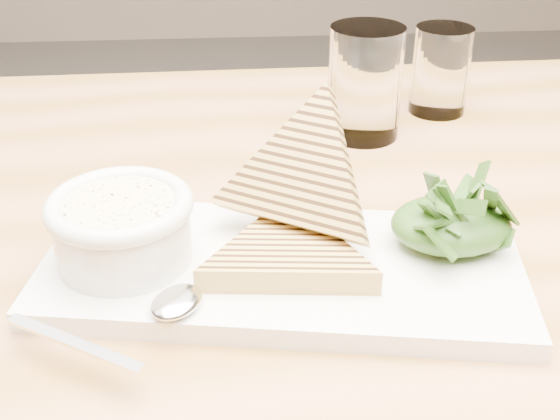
{
  "coord_description": "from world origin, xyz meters",
  "views": [
    {
      "loc": [
        -0.19,
        -0.6,
        1.06
      ],
      "look_at": [
        -0.16,
        -0.14,
        0.79
      ],
      "focal_mm": 45.0,
      "sensor_mm": 36.0,
      "label": 1
    }
  ],
  "objects": [
    {
      "name": "table_top",
      "position": [
        -0.12,
        -0.1,
        0.72
      ],
      "size": [
        1.32,
        0.9,
        0.04
      ],
      "primitive_type": "cube",
      "rotation": [
        0.0,
        0.0,
        0.02
      ],
      "color": "#B0754D",
      "rests_on": "ground"
    },
    {
      "name": "platter",
      "position": [
        -0.16,
        -0.16,
        0.75
      ],
      "size": [
        0.39,
        0.22,
        0.02
      ],
      "primitive_type": "cube",
      "rotation": [
        0.0,
        0.0,
        -0.16
      ],
      "color": "white",
      "rests_on": "table_top"
    },
    {
      "name": "soup_bowl",
      "position": [
        -0.28,
        -0.15,
        0.78
      ],
      "size": [
        0.1,
        0.1,
        0.04
      ],
      "primitive_type": "cylinder",
      "color": "white",
      "rests_on": "platter"
    },
    {
      "name": "soup",
      "position": [
        -0.28,
        -0.15,
        0.8
      ],
      "size": [
        0.09,
        0.09,
        0.01
      ],
      "primitive_type": "cylinder",
      "color": "#FDE4A6",
      "rests_on": "soup_bowl"
    },
    {
      "name": "bowl_rim",
      "position": [
        -0.28,
        -0.15,
        0.8
      ],
      "size": [
        0.11,
        0.11,
        0.01
      ],
      "primitive_type": "torus",
      "color": "white",
      "rests_on": "soup_bowl"
    },
    {
      "name": "sandwich_flat",
      "position": [
        -0.15,
        -0.16,
        0.77
      ],
      "size": [
        0.17,
        0.17,
        0.02
      ],
      "primitive_type": null,
      "rotation": [
        0.0,
        0.0,
        -0.09
      ],
      "color": "#B38C42",
      "rests_on": "platter"
    },
    {
      "name": "sandwich_lean",
      "position": [
        -0.14,
        -0.12,
        0.81
      ],
      "size": [
        0.22,
        0.22,
        0.17
      ],
      "primitive_type": null,
      "rotation": [
        0.86,
        0.0,
        -0.55
      ],
      "color": "#B38C42",
      "rests_on": "sandwich_flat"
    },
    {
      "name": "salad_base",
      "position": [
        -0.02,
        -0.14,
        0.77
      ],
      "size": [
        0.09,
        0.07,
        0.04
      ],
      "primitive_type": "ellipsoid",
      "color": "#17370F",
      "rests_on": "platter"
    },
    {
      "name": "arugula_pile",
      "position": [
        -0.02,
        -0.14,
        0.78
      ],
      "size": [
        0.11,
        0.1,
        0.05
      ],
      "primitive_type": null,
      "color": "#375A1D",
      "rests_on": "platter"
    },
    {
      "name": "spoon_bowl",
      "position": [
        -0.24,
        -0.21,
        0.76
      ],
      "size": [
        0.05,
        0.05,
        0.01
      ],
      "primitive_type": "ellipsoid",
      "rotation": [
        0.0,
        0.0,
        -0.55
      ],
      "color": "silver",
      "rests_on": "platter"
    },
    {
      "name": "spoon_handle",
      "position": [
        -0.3,
        -0.25,
        0.76
      ],
      "size": [
        0.1,
        0.06,
        0.0
      ],
      "primitive_type": "cube",
      "rotation": [
        0.0,
        0.0,
        -0.55
      ],
      "color": "silver",
      "rests_on": "platter"
    },
    {
      "name": "glass_near",
      "position": [
        -0.05,
        0.11,
        0.8
      ],
      "size": [
        0.08,
        0.08,
        0.12
      ],
      "primitive_type": "cylinder",
      "color": "white",
      "rests_on": "table_top"
    },
    {
      "name": "glass_far",
      "position": [
        0.05,
        0.17,
        0.79
      ],
      "size": [
        0.07,
        0.07,
        0.1
      ],
      "primitive_type": "cylinder",
      "color": "white",
      "rests_on": "table_top"
    }
  ]
}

